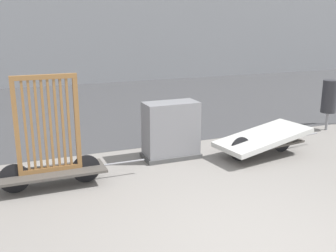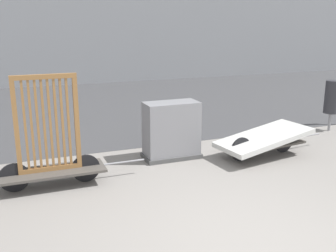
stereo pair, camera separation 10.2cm
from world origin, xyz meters
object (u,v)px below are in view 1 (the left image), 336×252
at_px(bike_cart_with_bedframe, 50,151).
at_px(bike_cart_with_mattress, 263,139).
at_px(trash_bin, 329,97).
at_px(utility_cabinet, 171,132).

height_order(bike_cart_with_bedframe, bike_cart_with_mattress, bike_cart_with_bedframe).
distance_m(bike_cart_with_mattress, trash_bin, 2.81).
xyz_separation_m(bike_cart_with_bedframe, trash_bin, (6.51, 1.02, 0.22)).
xyz_separation_m(bike_cart_with_mattress, trash_bin, (2.58, 1.02, 0.47)).
relative_size(bike_cart_with_bedframe, utility_cabinet, 2.19).
bearing_deg(utility_cabinet, bike_cart_with_bedframe, -165.41).
xyz_separation_m(utility_cabinet, trash_bin, (4.25, 0.43, 0.31)).
relative_size(bike_cart_with_bedframe, bike_cart_with_mattress, 0.96).
distance_m(bike_cart_with_bedframe, trash_bin, 6.59).
distance_m(bike_cart_with_bedframe, bike_cart_with_mattress, 3.94).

